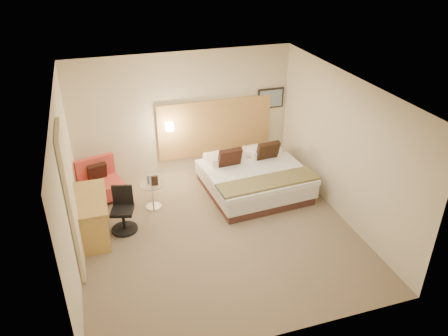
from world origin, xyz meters
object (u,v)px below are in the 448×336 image
object	(u,v)px
side_table	(153,194)
desk	(92,206)
lounge_chair	(100,184)
bed	(254,178)
desk_chair	(123,213)

from	to	relation	value
side_table	desk	distance (m)	1.32
lounge_chair	desk	xyz separation A→B (m)	(-0.19, -1.24, 0.28)
bed	desk	size ratio (longest dim) A/B	1.67
side_table	desk_chair	world-z (taller)	desk_chair
lounge_chair	side_table	bearing A→B (deg)	-34.62
desk	desk_chair	world-z (taller)	desk_chair
lounge_chair	desk_chair	xyz separation A→B (m)	(0.33, -1.23, 0.01)
bed	side_table	distance (m)	2.10
desk_chair	bed	bearing A→B (deg)	11.25
bed	side_table	bearing A→B (deg)	179.02
side_table	desk	size ratio (longest dim) A/B	0.41
lounge_chair	desk	bearing A→B (deg)	-98.61
desk	desk_chair	bearing A→B (deg)	0.96
lounge_chair	desk	world-z (taller)	lounge_chair
bed	side_table	size ratio (longest dim) A/B	4.11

